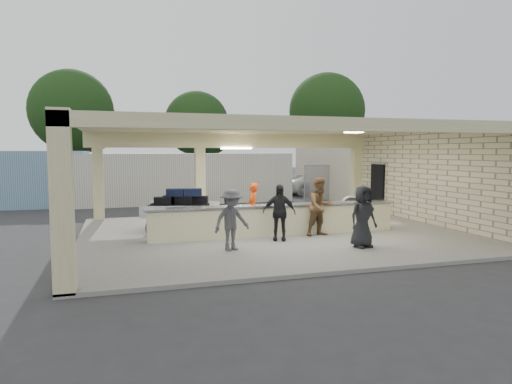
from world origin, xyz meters
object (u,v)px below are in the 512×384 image
object	(u,v)px
passenger_a	(320,207)
container_white	(179,178)
baggage_handler	(253,207)
luggage_cart	(180,208)
drum_fan	(351,206)
car_dark	(270,183)
car_white_a	(315,184)
passenger_d	(363,217)
passenger_b	(279,212)
car_white_b	(374,180)
passenger_c	(232,220)
baggage_counter	(276,220)

from	to	relation	value
passenger_a	container_white	bearing A→B (deg)	94.62
baggage_handler	passenger_a	bearing A→B (deg)	85.96
luggage_cart	container_white	bearing A→B (deg)	100.40
container_white	baggage_handler	bearing A→B (deg)	-86.39
drum_fan	car_dark	world-z (taller)	car_dark
car_white_a	passenger_d	bearing A→B (deg)	148.64
passenger_b	car_white_b	bearing A→B (deg)	72.41
drum_fan	passenger_c	distance (m)	7.48
passenger_a	car_dark	size ratio (longest dim) A/B	0.46
luggage_cart	passenger_c	bearing A→B (deg)	-57.64
drum_fan	passenger_b	world-z (taller)	passenger_b
luggage_cart	passenger_a	world-z (taller)	passenger_a
baggage_counter	car_white_b	distance (m)	18.68
passenger_c	container_white	distance (m)	12.80
passenger_c	passenger_a	bearing A→B (deg)	1.15
baggage_handler	passenger_a	distance (m)	2.25
passenger_a	passenger_c	xyz separation A→B (m)	(-3.19, -1.25, -0.10)
luggage_cart	drum_fan	size ratio (longest dim) A/B	3.12
baggage_handler	car_dark	distance (m)	15.42
luggage_cart	passenger_a	size ratio (longest dim) A/B	1.50
passenger_c	drum_fan	bearing A→B (deg)	16.05
luggage_cart	passenger_c	distance (m)	3.55
passenger_c	passenger_d	size ratio (longest dim) A/B	0.96
passenger_b	container_white	world-z (taller)	container_white
car_white_b	car_dark	xyz separation A→B (m)	(-7.23, 1.04, -0.10)
passenger_a	car_dark	world-z (taller)	passenger_a
drum_fan	car_white_a	size ratio (longest dim) A/B	0.19
passenger_d	passenger_a	bearing A→B (deg)	90.53
passenger_b	passenger_c	world-z (taller)	passenger_b
drum_fan	passenger_a	xyz separation A→B (m)	(-2.83, -3.18, 0.45)
passenger_d	passenger_c	bearing A→B (deg)	158.65
passenger_b	car_white_a	distance (m)	16.30
baggage_counter	passenger_a	world-z (taller)	passenger_a
baggage_counter	car_white_a	distance (m)	15.47
car_white_b	car_dark	distance (m)	7.31
passenger_d	car_white_a	bearing A→B (deg)	59.21
passenger_a	passenger_d	xyz separation A→B (m)	(0.38, -1.92, -0.06)
car_white_b	car_dark	bearing A→B (deg)	74.99
passenger_b	car_white_b	xyz separation A→B (m)	(12.38, 15.00, -0.18)
car_white_a	baggage_counter	bearing A→B (deg)	139.71
drum_fan	car_white_a	bearing A→B (deg)	95.32
passenger_d	baggage_handler	bearing A→B (deg)	113.84
baggage_counter	passenger_a	bearing A→B (deg)	-21.16
luggage_cart	passenger_c	size ratio (longest dim) A/B	1.67
baggage_handler	car_white_b	bearing A→B (deg)	167.64
container_white	car_white_a	bearing A→B (deg)	13.01
baggage_counter	passenger_a	distance (m)	1.45
baggage_counter	car_white_b	world-z (taller)	car_white_b
baggage_counter	passenger_b	distance (m)	0.93
drum_fan	passenger_c	size ratio (longest dim) A/B	0.54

